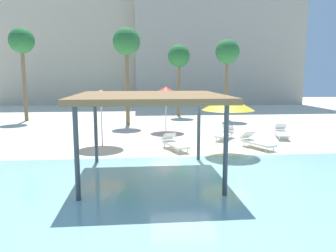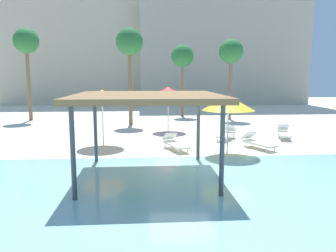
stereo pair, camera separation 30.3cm
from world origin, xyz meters
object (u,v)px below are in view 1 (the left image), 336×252
(beach_umbrella_yellow_2, at_px, (228,103))
(palm_tree_0, at_px, (22,43))
(shade_pavilion, at_px, (150,99))
(lounge_chair_4, at_px, (174,143))
(lounge_chair_2, at_px, (282,132))
(palm_tree_2, at_px, (126,44))
(lounge_chair_3, at_px, (225,133))
(palm_tree_1, at_px, (227,53))
(beach_umbrella_red_0, at_px, (166,91))
(lounge_chair_1, at_px, (256,141))
(beach_umbrella_orange_1, at_px, (101,96))
(palm_tree_3, at_px, (179,58))

(beach_umbrella_yellow_2, distance_m, palm_tree_0, 18.01)
(shade_pavilion, height_order, lounge_chair_4, shade_pavilion)
(shade_pavilion, height_order, palm_tree_0, palm_tree_0)
(lounge_chair_2, xyz_separation_m, palm_tree_2, (-8.78, 5.94, 5.32))
(shade_pavilion, xyz_separation_m, beach_umbrella_yellow_2, (3.53, 2.98, -0.40))
(lounge_chair_3, bearing_deg, palm_tree_1, -164.26)
(beach_umbrella_red_0, bearing_deg, shade_pavilion, -98.19)
(lounge_chair_1, bearing_deg, lounge_chair_2, 110.34)
(beach_umbrella_yellow_2, distance_m, lounge_chair_4, 3.20)
(shade_pavilion, relative_size, palm_tree_2, 0.71)
(lounge_chair_3, bearing_deg, lounge_chair_4, -21.69)
(shade_pavilion, bearing_deg, beach_umbrella_orange_1, 112.55)
(lounge_chair_2, xyz_separation_m, palm_tree_0, (-16.74, 8.76, 5.58))
(lounge_chair_3, distance_m, palm_tree_0, 17.05)
(lounge_chair_4, height_order, palm_tree_1, palm_tree_1)
(lounge_chair_4, bearing_deg, beach_umbrella_red_0, 159.19)
(beach_umbrella_yellow_2, relative_size, lounge_chair_3, 1.35)
(beach_umbrella_orange_1, distance_m, lounge_chair_3, 7.05)
(beach_umbrella_red_0, distance_m, palm_tree_0, 12.46)
(beach_umbrella_orange_1, height_order, palm_tree_1, palm_tree_1)
(beach_umbrella_yellow_2, xyz_separation_m, palm_tree_2, (-4.65, 9.52, 3.36))
(palm_tree_2, bearing_deg, palm_tree_1, 17.03)
(lounge_chair_1, bearing_deg, beach_umbrella_orange_1, -123.56)
(palm_tree_2, bearing_deg, palm_tree_3, 48.16)
(palm_tree_2, bearing_deg, beach_umbrella_orange_1, -98.32)
(palm_tree_0, height_order, palm_tree_3, palm_tree_0)
(beach_umbrella_red_0, height_order, palm_tree_0, palm_tree_0)
(palm_tree_3, bearing_deg, beach_umbrella_yellow_2, -88.45)
(lounge_chair_1, distance_m, palm_tree_2, 11.79)
(beach_umbrella_yellow_2, height_order, lounge_chair_1, beach_umbrella_yellow_2)
(shade_pavilion, xyz_separation_m, palm_tree_2, (-1.12, 12.51, 2.95))
(beach_umbrella_orange_1, xyz_separation_m, palm_tree_1, (8.89, 9.65, 2.74))
(palm_tree_2, bearing_deg, beach_umbrella_red_0, -51.01)
(beach_umbrella_red_0, relative_size, lounge_chair_4, 1.41)
(beach_umbrella_red_0, height_order, lounge_chair_1, beach_umbrella_red_0)
(lounge_chair_2, relative_size, palm_tree_2, 0.29)
(beach_umbrella_yellow_2, relative_size, palm_tree_0, 0.37)
(beach_umbrella_yellow_2, bearing_deg, palm_tree_1, 75.04)
(lounge_chair_4, bearing_deg, beach_umbrella_yellow_2, 42.49)
(lounge_chair_1, bearing_deg, beach_umbrella_yellow_2, -81.49)
(palm_tree_0, distance_m, palm_tree_1, 15.81)
(beach_umbrella_red_0, height_order, lounge_chair_3, beach_umbrella_red_0)
(beach_umbrella_red_0, xyz_separation_m, palm_tree_1, (5.35, 5.46, 2.71))
(beach_umbrella_orange_1, xyz_separation_m, lounge_chair_1, (7.45, -1.11, -2.16))
(beach_umbrella_yellow_2, bearing_deg, lounge_chair_1, 33.59)
(lounge_chair_1, xyz_separation_m, palm_tree_0, (-14.34, 11.19, 5.58))
(beach_umbrella_red_0, distance_m, lounge_chair_2, 7.27)
(lounge_chair_1, relative_size, palm_tree_0, 0.28)
(beach_umbrella_orange_1, bearing_deg, lounge_chair_1, -8.48)
(beach_umbrella_orange_1, xyz_separation_m, lounge_chair_4, (3.46, -1.10, -2.16))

